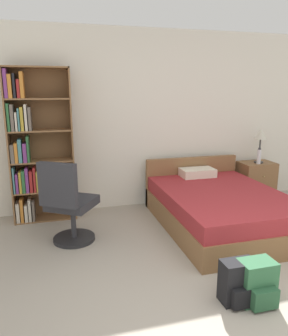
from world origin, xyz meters
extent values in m
cube|color=silver|center=(0.00, 3.23, 1.30)|extent=(9.00, 0.06, 2.60)
cube|color=brown|center=(-2.00, 2.97, 1.02)|extent=(0.02, 0.30, 2.03)
cube|color=brown|center=(-1.20, 2.97, 1.02)|extent=(0.02, 0.30, 2.03)
cube|color=brown|center=(-1.60, 3.12, 1.02)|extent=(0.82, 0.01, 2.03)
cube|color=brown|center=(-1.60, 2.97, 0.01)|extent=(0.78, 0.29, 0.02)
cube|color=beige|center=(-1.96, 2.91, 0.15)|extent=(0.04, 0.17, 0.27)
cube|color=orange|center=(-1.91, 2.94, 0.18)|extent=(0.04, 0.22, 0.32)
cube|color=beige|center=(-1.85, 2.94, 0.13)|extent=(0.04, 0.21, 0.23)
cube|color=beige|center=(-1.81, 2.94, 0.17)|extent=(0.03, 0.22, 0.30)
cube|color=#665B51|center=(-1.76, 2.94, 0.16)|extent=(0.03, 0.21, 0.28)
cube|color=brown|center=(-1.60, 2.97, 0.42)|extent=(0.78, 0.29, 0.02)
cube|color=teal|center=(-1.97, 2.95, 0.60)|extent=(0.02, 0.23, 0.35)
cube|color=#7A387F|center=(-1.93, 2.92, 0.56)|extent=(0.03, 0.18, 0.26)
cube|color=gold|center=(-1.89, 2.94, 0.57)|extent=(0.03, 0.22, 0.28)
cube|color=#2D6638|center=(-1.85, 2.95, 0.58)|extent=(0.04, 0.23, 0.30)
cube|color=#7A387F|center=(-1.81, 2.92, 0.59)|extent=(0.04, 0.19, 0.33)
cube|color=maroon|center=(-1.76, 2.92, 0.57)|extent=(0.04, 0.17, 0.29)
cube|color=maroon|center=(-1.71, 2.91, 0.59)|extent=(0.03, 0.17, 0.33)
cube|color=gold|center=(-1.68, 2.93, 0.56)|extent=(0.04, 0.20, 0.27)
cube|color=brown|center=(-1.60, 2.97, 0.82)|extent=(0.78, 0.29, 0.02)
cube|color=#665B51|center=(-1.96, 2.95, 0.95)|extent=(0.04, 0.24, 0.24)
cube|color=orange|center=(-1.91, 2.93, 0.96)|extent=(0.04, 0.21, 0.26)
cube|color=teal|center=(-1.86, 2.92, 0.98)|extent=(0.04, 0.18, 0.30)
cube|color=#7A387F|center=(-1.81, 2.91, 0.96)|extent=(0.04, 0.17, 0.25)
cube|color=#2D6638|center=(-1.76, 2.95, 1.00)|extent=(0.03, 0.24, 0.34)
cube|color=brown|center=(-1.60, 2.97, 1.23)|extent=(0.78, 0.29, 0.02)
cube|color=#2D6638|center=(-1.96, 2.95, 1.41)|extent=(0.03, 0.24, 0.34)
cube|color=#665B51|center=(-1.92, 2.94, 1.40)|extent=(0.04, 0.21, 0.33)
cube|color=beige|center=(-1.88, 2.95, 1.36)|extent=(0.02, 0.24, 0.24)
cube|color=teal|center=(-1.84, 2.94, 1.38)|extent=(0.02, 0.21, 0.28)
cube|color=gold|center=(-1.81, 2.94, 1.39)|extent=(0.04, 0.22, 0.30)
cube|color=beige|center=(-1.76, 2.94, 1.40)|extent=(0.03, 0.22, 0.33)
cube|color=#665B51|center=(-1.71, 2.94, 1.39)|extent=(0.03, 0.23, 0.30)
cube|color=brown|center=(-1.60, 2.97, 1.63)|extent=(0.78, 0.29, 0.02)
cube|color=#7A387F|center=(-1.96, 2.92, 1.82)|extent=(0.04, 0.18, 0.35)
cube|color=orange|center=(-1.91, 2.92, 1.79)|extent=(0.04, 0.17, 0.29)
cube|color=black|center=(-1.86, 2.93, 1.79)|extent=(0.03, 0.19, 0.30)
cube|color=maroon|center=(-1.82, 2.94, 1.76)|extent=(0.03, 0.23, 0.23)
cube|color=orange|center=(-1.77, 2.93, 1.80)|extent=(0.04, 0.21, 0.32)
cube|color=brown|center=(-1.60, 2.97, 2.02)|extent=(0.82, 0.30, 0.02)
cube|color=brown|center=(0.60, 2.08, 0.14)|extent=(1.47, 2.02, 0.29)
cube|color=maroon|center=(0.60, 2.08, 0.38)|extent=(1.44, 1.98, 0.20)
cube|color=brown|center=(0.60, 3.05, 0.37)|extent=(1.47, 0.08, 0.73)
cube|color=silver|center=(0.60, 2.84, 0.54)|extent=(0.50, 0.30, 0.12)
cylinder|color=#232326|center=(-1.27, 2.18, 0.02)|extent=(0.49, 0.49, 0.04)
cylinder|color=#333338|center=(-1.27, 2.18, 0.23)|extent=(0.06, 0.06, 0.38)
cube|color=#2D2D33|center=(-1.27, 2.18, 0.47)|extent=(0.66, 0.66, 0.10)
cube|color=#2D2D33|center=(-1.42, 1.95, 0.76)|extent=(0.41, 0.31, 0.48)
cube|color=brown|center=(1.69, 2.96, 0.30)|extent=(0.54, 0.39, 0.61)
sphere|color=tan|center=(1.69, 2.75, 0.43)|extent=(0.02, 0.02, 0.02)
cylinder|color=#333333|center=(1.70, 2.93, 0.62)|extent=(0.14, 0.14, 0.02)
cylinder|color=#333333|center=(1.70, 2.93, 0.81)|extent=(0.02, 0.02, 0.37)
cone|color=beige|center=(1.70, 2.93, 1.07)|extent=(0.21, 0.21, 0.15)
cylinder|color=silver|center=(1.65, 2.86, 0.72)|extent=(0.06, 0.06, 0.23)
cylinder|color=#2D2D33|center=(1.65, 2.86, 0.85)|extent=(0.04, 0.04, 0.03)
cube|color=#2D603D|center=(0.13, 0.60, 0.18)|extent=(0.30, 0.20, 0.37)
cube|color=#275234|center=(0.13, 0.47, 0.10)|extent=(0.22, 0.07, 0.17)
cube|color=black|center=(-0.02, 0.64, 0.18)|extent=(0.29, 0.17, 0.37)
cube|color=black|center=(-0.02, 0.52, 0.10)|extent=(0.22, 0.06, 0.17)
camera|label=1|loc=(-1.42, -1.51, 1.75)|focal=35.00mm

